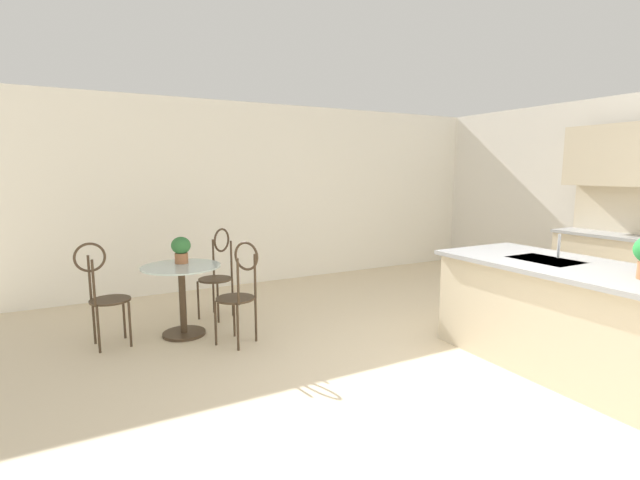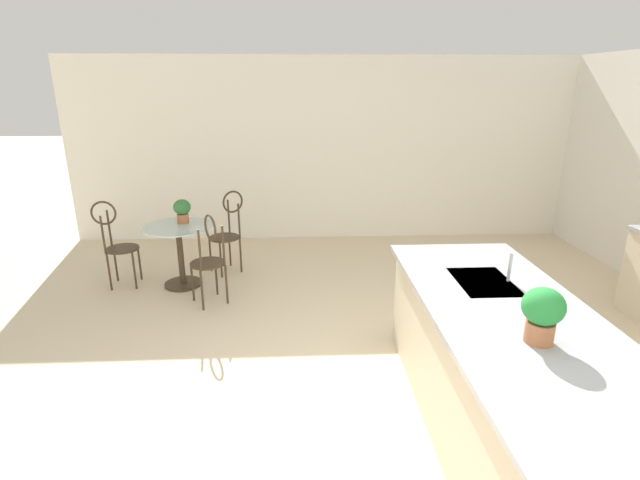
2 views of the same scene
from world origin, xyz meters
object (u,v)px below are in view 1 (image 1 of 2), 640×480
(chair_by_island, at_px, (240,288))
(chair_toward_desk, at_px, (218,269))
(chair_near_window, at_px, (103,290))
(potted_plant_on_table, at_px, (181,248))
(bistro_table, at_px, (182,294))

(chair_by_island, xyz_separation_m, chair_toward_desk, (-0.98, 0.06, 0.00))
(chair_near_window, xyz_separation_m, potted_plant_on_table, (-0.10, 0.77, 0.33))
(chair_by_island, bearing_deg, chair_toward_desk, 176.32)
(chair_by_island, bearing_deg, chair_near_window, -115.80)
(bistro_table, distance_m, chair_toward_desk, 0.68)
(potted_plant_on_table, bearing_deg, chair_near_window, -82.41)
(chair_near_window, bearing_deg, chair_by_island, 64.20)
(bistro_table, xyz_separation_m, potted_plant_on_table, (-0.14, 0.03, 0.45))
(potted_plant_on_table, bearing_deg, chair_by_island, 31.11)
(chair_by_island, relative_size, chair_toward_desk, 1.00)
(bistro_table, bearing_deg, chair_by_island, 39.37)
(chair_near_window, relative_size, chair_toward_desk, 1.00)
(chair_near_window, relative_size, chair_by_island, 1.00)
(chair_toward_desk, xyz_separation_m, potted_plant_on_table, (0.31, -0.47, 0.33))
(chair_near_window, bearing_deg, bistro_table, 87.46)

